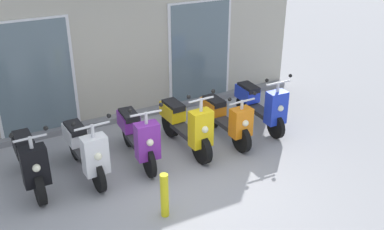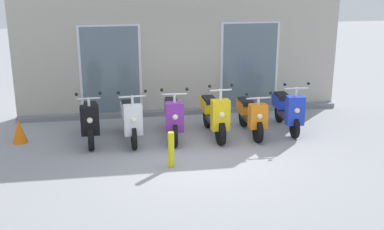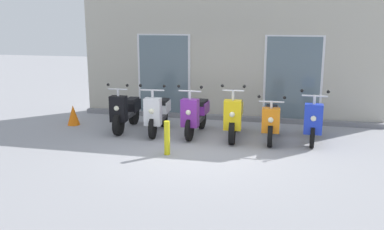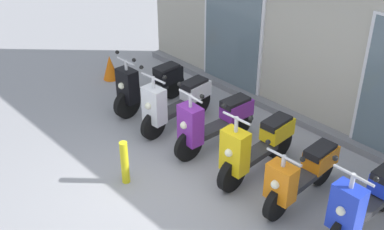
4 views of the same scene
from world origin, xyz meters
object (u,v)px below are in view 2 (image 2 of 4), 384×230
scooter_black (91,120)px  scooter_yellow (214,115)px  scooter_purple (173,116)px  traffic_cone (19,131)px  scooter_blue (288,109)px  curb_bollard (171,150)px  scooter_white (131,119)px  scooter_orange (251,115)px

scooter_black → scooter_yellow: size_ratio=0.97×
scooter_black → scooter_yellow: bearing=-2.2°
scooter_yellow → scooter_purple: bearing=177.9°
scooter_purple → traffic_cone: 3.33m
traffic_cone → scooter_blue: bearing=-1.3°
traffic_cone → curb_bollard: (3.08, -1.83, 0.09)m
scooter_blue → curb_bollard: bearing=-149.8°
scooter_white → curb_bollard: scooter_white is taller
scooter_white → traffic_cone: bearing=174.2°
scooter_yellow → scooter_blue: scooter_yellow is taller
scooter_black → scooter_white: size_ratio=1.00×
scooter_black → scooter_purple: scooter_purple is taller
scooter_orange → scooter_blue: (0.91, 0.13, 0.05)m
scooter_orange → scooter_blue: scooter_blue is taller
scooter_black → scooter_orange: 3.55m
scooter_black → scooter_orange: size_ratio=1.03×
traffic_cone → curb_bollard: 3.59m
scooter_orange → traffic_cone: 5.09m
scooter_purple → scooter_yellow: size_ratio=0.99×
scooter_black → scooter_yellow: 2.71m
scooter_black → scooter_purple: bearing=-2.3°
scooter_black → traffic_cone: bearing=174.2°
scooter_black → scooter_white: 0.87m
scooter_white → scooter_blue: 3.60m
scooter_black → scooter_white: (0.86, -0.09, 0.03)m
scooter_black → curb_bollard: size_ratio=2.33×
scooter_purple → scooter_yellow: scooter_yellow is taller
scooter_black → curb_bollard: bearing=-47.2°
scooter_yellow → scooter_orange: size_ratio=1.06×
scooter_yellow → curb_bollard: size_ratio=2.41×
scooter_purple → traffic_cone: size_ratio=3.20×
scooter_blue → scooter_orange: bearing=-172.1°
curb_bollard → scooter_blue: bearing=30.2°
scooter_orange → curb_bollard: size_ratio=2.27×
scooter_yellow → curb_bollard: 1.96m
scooter_black → scooter_orange: (3.55, -0.11, -0.01)m
scooter_black → traffic_cone: 1.55m
scooter_blue → traffic_cone: (-5.99, 0.14, -0.24)m
scooter_yellow → scooter_orange: (0.84, -0.00, -0.04)m
scooter_orange → traffic_cone: size_ratio=3.05×
scooter_blue → traffic_cone: bearing=178.7°
scooter_yellow → traffic_cone: scooter_yellow is taller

